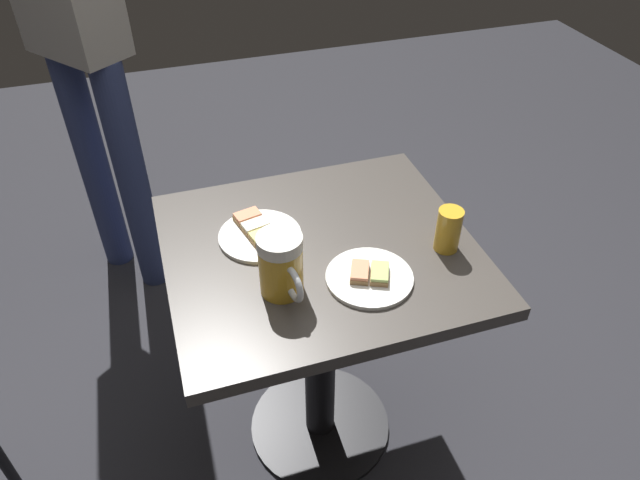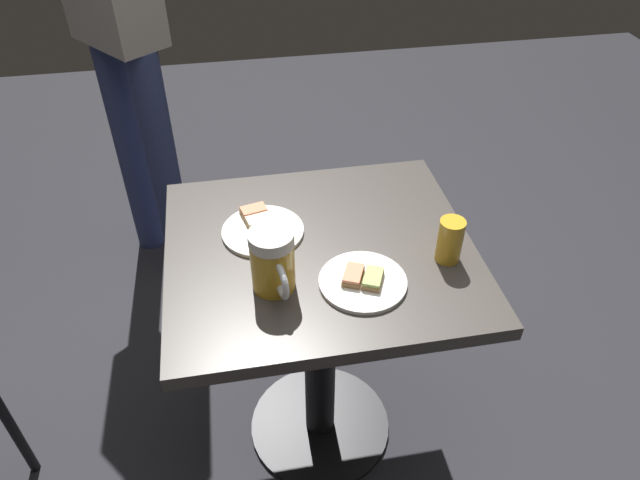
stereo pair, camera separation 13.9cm
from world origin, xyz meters
name	(u,v)px [view 2 (the right image)]	position (x,y,z in m)	size (l,w,h in m)	color
ground_plane	(320,425)	(0.00, 0.00, 0.00)	(6.00, 6.00, 0.00)	#28282D
cafe_table	(320,299)	(0.00, 0.00, 0.58)	(0.66, 0.73, 0.76)	black
plate_near	(263,229)	(0.08, 0.13, 0.77)	(0.20, 0.20, 0.03)	white
plate_far	(363,281)	(-0.14, -0.07, 0.77)	(0.20, 0.20, 0.03)	white
beer_mug	(273,261)	(-0.12, 0.12, 0.83)	(0.15, 0.10, 0.15)	gold
beer_glass_small	(450,240)	(-0.10, -0.28, 0.81)	(0.06, 0.06, 0.11)	gold
patron_standing	(117,23)	(0.96, 0.50, 0.99)	(0.36, 0.34, 1.70)	navy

